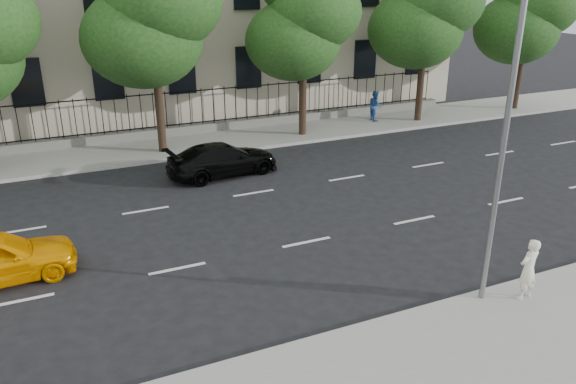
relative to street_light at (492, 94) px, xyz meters
name	(u,v)px	position (x,y,z in m)	size (l,w,h in m)	color
ground	(347,280)	(-2.50, 1.77, -5.15)	(120.00, 120.00, 0.00)	black
near_sidewalk	(444,367)	(-2.50, -2.23, -5.07)	(60.00, 4.00, 0.15)	gray
far_sidewalk	(201,143)	(-2.50, 15.77, -5.07)	(60.00, 4.00, 0.15)	gray
lane_markings	(277,215)	(-2.50, 6.52, -5.14)	(49.60, 4.62, 0.01)	silver
iron_fence	(191,123)	(-2.50, 17.47, -4.50)	(30.00, 0.50, 2.20)	slate
street_light	(492,94)	(0.00, 0.00, 0.00)	(0.25, 3.32, 8.05)	slate
tree_c	(151,5)	(-4.46, 15.13, 1.26)	(5.89, 5.50, 9.80)	#382619
tree_d	(303,15)	(2.54, 15.13, 0.69)	(5.34, 4.94, 8.84)	#382619
tree_e	(426,4)	(9.54, 15.13, 1.05)	(5.71, 5.31, 9.46)	#382619
tree_f	(527,7)	(16.54, 15.13, 0.73)	(5.52, 5.12, 9.01)	#382619
black_sedan	(223,159)	(-2.89, 11.17, -4.49)	(1.85, 4.55, 1.32)	black
woman_near	(528,269)	(0.95, -0.97, -4.20)	(0.58, 0.38, 1.60)	white
pedestrian_far	(375,106)	(7.27, 15.83, -4.19)	(0.79, 0.62, 1.63)	#254B8E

